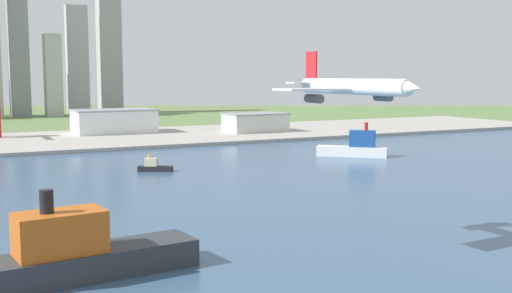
# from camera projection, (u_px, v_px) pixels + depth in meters

# --- Properties ---
(ground_plane) EXTENTS (2400.00, 2400.00, 0.00)m
(ground_plane) POSITION_uv_depth(u_px,v_px,m) (163.00, 180.00, 287.75)
(ground_plane) COLOR #5E7A44
(water_bay) EXTENTS (840.00, 360.00, 0.15)m
(water_bay) POSITION_uv_depth(u_px,v_px,m) (214.00, 204.00, 234.63)
(water_bay) COLOR #385675
(water_bay) RESTS_ON ground
(industrial_pier) EXTENTS (840.00, 140.00, 2.50)m
(industrial_pier) POSITION_uv_depth(u_px,v_px,m) (79.00, 140.00, 455.80)
(industrial_pier) COLOR #A39F98
(industrial_pier) RESTS_ON ground
(airplane_landing) EXTENTS (40.79, 45.81, 13.72)m
(airplane_landing) POSITION_uv_depth(u_px,v_px,m) (353.00, 87.00, 161.44)
(airplane_landing) COLOR white
(tugboat_small) EXTENTS (17.35, 12.70, 8.79)m
(tugboat_small) POSITION_uv_depth(u_px,v_px,m) (154.00, 167.00, 313.66)
(tugboat_small) COLOR black
(tugboat_small) RESTS_ON water_bay
(ferry_boat) EXTENTS (36.35, 34.12, 20.55)m
(ferry_boat) POSITION_uv_depth(u_px,v_px,m) (355.00, 147.00, 370.09)
(ferry_boat) COLOR white
(ferry_boat) RESTS_ON water_bay
(container_barge) EXTENTS (56.93, 19.03, 22.08)m
(container_barge) POSITION_uv_depth(u_px,v_px,m) (76.00, 254.00, 147.28)
(container_barge) COLOR #2D3338
(container_barge) RESTS_ON water_bay
(warehouse_main) EXTENTS (63.24, 38.24, 18.80)m
(warehouse_main) POSITION_uv_depth(u_px,v_px,m) (114.00, 121.00, 498.18)
(warehouse_main) COLOR white
(warehouse_main) RESTS_ON industrial_pier
(warehouse_annex) EXTENTS (48.74, 30.20, 15.11)m
(warehouse_annex) POSITION_uv_depth(u_px,v_px,m) (255.00, 122.00, 508.55)
(warehouse_annex) COLOR silver
(warehouse_annex) RESTS_ON industrial_pier
(distant_skyline) EXTENTS (295.96, 68.55, 156.97)m
(distant_skyline) POSITION_uv_depth(u_px,v_px,m) (12.00, 57.00, 733.43)
(distant_skyline) COLOR #9F9CA0
(distant_skyline) RESTS_ON ground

